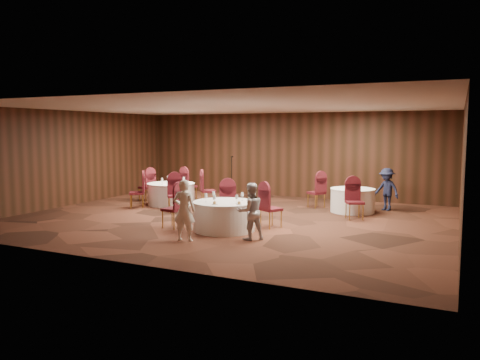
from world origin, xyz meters
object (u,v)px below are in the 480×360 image
at_px(table_right, 353,200).
at_px(woman_a, 184,210).
at_px(table_left, 171,194).
at_px(woman_b, 250,211).
at_px(table_main, 224,216).
at_px(mic_stand, 232,186).
at_px(man_c, 387,189).

relative_size(table_right, woman_a, 0.96).
relative_size(table_left, woman_b, 1.22).
bearing_deg(table_main, table_left, 140.24).
bearing_deg(woman_a, table_main, -114.51).
relative_size(table_main, woman_b, 1.20).
bearing_deg(table_right, table_left, -169.11).
relative_size(mic_stand, woman_b, 1.19).
height_order(woman_a, woman_b, woman_a).
height_order(table_left, mic_stand, mic_stand).
bearing_deg(mic_stand, woman_b, -60.19).
bearing_deg(man_c, woman_b, -84.57).
relative_size(table_right, mic_stand, 0.87).
distance_m(table_main, table_right, 4.73).
height_order(table_main, table_right, same).
xyz_separation_m(table_main, man_c, (3.29, 4.86, 0.30)).
bearing_deg(man_c, table_main, -96.12).
xyz_separation_m(mic_stand, man_c, (5.69, -0.44, 0.22)).
xyz_separation_m(table_left, table_right, (5.93, 1.14, 0.00)).
bearing_deg(table_main, man_c, 55.87).
relative_size(woman_a, woman_b, 1.07).
height_order(table_right, man_c, man_c).
distance_m(table_left, woman_b, 5.80).
xyz_separation_m(woman_b, man_c, (2.29, 5.50, 0.01)).
xyz_separation_m(table_right, man_c, (0.91, 0.77, 0.30)).
bearing_deg(table_right, woman_b, -106.25).
height_order(table_main, woman_b, woman_b).
relative_size(table_left, man_c, 1.20).
bearing_deg(woman_b, mic_stand, -104.90).
distance_m(table_right, man_c, 1.23).
bearing_deg(woman_a, table_right, -128.19).
relative_size(table_left, mic_stand, 1.02).
distance_m(woman_a, woman_b, 1.52).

